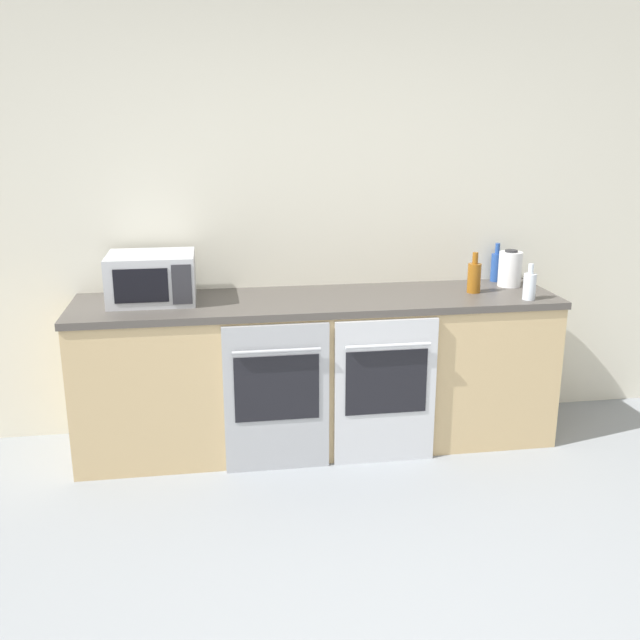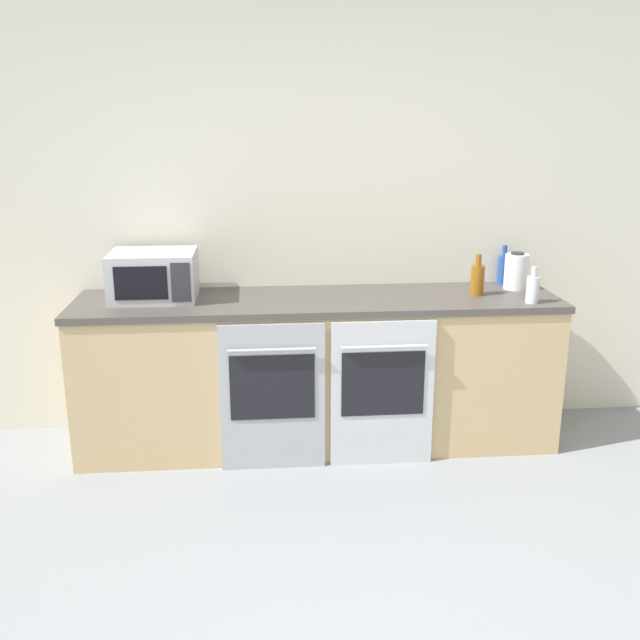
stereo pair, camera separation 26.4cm
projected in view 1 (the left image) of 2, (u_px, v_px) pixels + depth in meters
The scene contains 9 objects.
wall_back at pixel (309, 220), 4.34m from camera, with size 10.00×0.06×2.60m.
counter_back at pixel (318, 371), 4.24m from camera, with size 2.80×0.67×0.90m.
oven_left at pixel (277, 398), 3.88m from camera, with size 0.58×0.06×0.84m.
oven_right at pixel (385, 391), 3.97m from camera, with size 0.58×0.06×0.84m.
microwave at pixel (152, 278), 4.01m from camera, with size 0.48×0.40×0.27m.
bottle_amber at pixel (474, 277), 4.22m from camera, with size 0.08×0.08×0.24m.
bottle_blue at pixel (496, 266), 4.51m from camera, with size 0.07×0.07×0.24m.
bottle_clear at pixel (530, 285), 4.06m from camera, with size 0.07×0.07×0.21m.
kettle at pixel (510, 269), 4.38m from camera, with size 0.14×0.14×0.22m.
Camera 1 is at (-0.60, -1.95, 1.90)m, focal length 40.00 mm.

